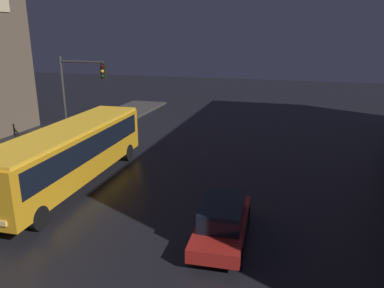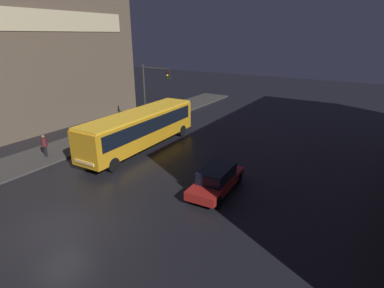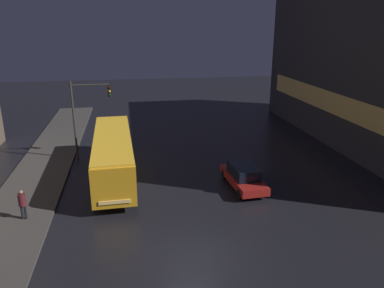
{
  "view_description": "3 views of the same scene",
  "coord_description": "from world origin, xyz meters",
  "px_view_note": "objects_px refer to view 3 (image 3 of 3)",
  "views": [
    {
      "loc": [
        7.14,
        -5.18,
        7.57
      ],
      "look_at": [
        1.6,
        14.31,
        1.56
      ],
      "focal_mm": 35.0,
      "sensor_mm": 36.0,
      "label": 1
    },
    {
      "loc": [
        11.87,
        -6.87,
        8.8
      ],
      "look_at": [
        1.48,
        9.94,
        1.55
      ],
      "focal_mm": 28.0,
      "sensor_mm": 36.0,
      "label": 2
    },
    {
      "loc": [
        -2.51,
        -14.53,
        10.37
      ],
      "look_at": [
        1.78,
        10.05,
        2.33
      ],
      "focal_mm": 35.0,
      "sensor_mm": 36.0,
      "label": 3
    }
  ],
  "objects_px": {
    "bus_near": "(113,152)",
    "pedestrian_near": "(22,202)",
    "traffic_light_main": "(87,108)",
    "car_taxi": "(243,176)"
  },
  "relations": [
    {
      "from": "car_taxi",
      "to": "pedestrian_near",
      "type": "distance_m",
      "value": 13.4
    },
    {
      "from": "pedestrian_near",
      "to": "traffic_light_main",
      "type": "height_order",
      "value": "traffic_light_main"
    },
    {
      "from": "bus_near",
      "to": "pedestrian_near",
      "type": "bearing_deg",
      "value": 46.91
    },
    {
      "from": "bus_near",
      "to": "pedestrian_near",
      "type": "height_order",
      "value": "bus_near"
    },
    {
      "from": "car_taxi",
      "to": "traffic_light_main",
      "type": "xyz_separation_m",
      "value": [
        -10.41,
        7.2,
        3.45
      ]
    },
    {
      "from": "car_taxi",
      "to": "traffic_light_main",
      "type": "distance_m",
      "value": 13.12
    },
    {
      "from": "car_taxi",
      "to": "traffic_light_main",
      "type": "relative_size",
      "value": 0.76
    },
    {
      "from": "car_taxi",
      "to": "bus_near",
      "type": "bearing_deg",
      "value": -23.03
    },
    {
      "from": "traffic_light_main",
      "to": "car_taxi",
      "type": "bearing_deg",
      "value": -34.69
    },
    {
      "from": "pedestrian_near",
      "to": "traffic_light_main",
      "type": "distance_m",
      "value": 10.37
    }
  ]
}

